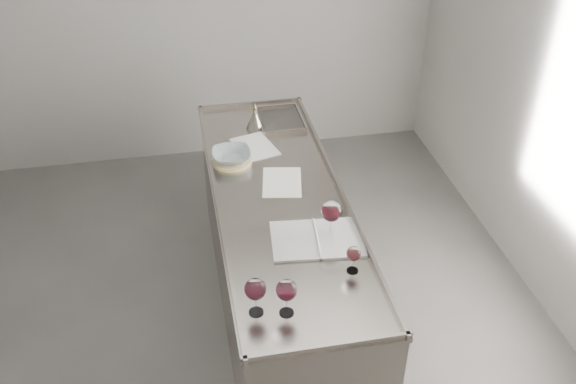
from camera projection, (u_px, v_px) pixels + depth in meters
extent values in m
cube|color=#524F4D|center=(210.00, 357.00, 3.98)|extent=(4.50, 5.00, 0.02)
cube|color=#989693|center=(170.00, 4.00, 5.21)|extent=(4.50, 0.02, 2.80)
cube|color=gray|center=(280.00, 259.00, 4.04)|extent=(0.75, 2.40, 0.92)
cube|color=gray|center=(279.00, 198.00, 3.77)|extent=(0.77, 2.42, 0.02)
cube|color=gray|center=(328.00, 347.00, 2.79)|extent=(0.77, 0.02, 0.03)
cube|color=gray|center=(250.00, 104.00, 4.72)|extent=(0.77, 0.02, 0.03)
cube|color=gray|center=(217.00, 201.00, 3.70)|extent=(0.02, 2.42, 0.03)
cube|color=gray|center=(339.00, 188.00, 3.81)|extent=(0.02, 2.42, 0.03)
cube|color=#595654|center=(280.00, 121.00, 4.54)|extent=(0.30, 0.38, 0.01)
cylinder|color=white|center=(256.00, 312.00, 2.98)|extent=(0.07, 0.07, 0.00)
cylinder|color=white|center=(256.00, 304.00, 2.96)|extent=(0.01, 0.01, 0.10)
ellipsoid|color=white|center=(255.00, 289.00, 2.90)|extent=(0.10, 0.10, 0.11)
cylinder|color=#340710|center=(255.00, 293.00, 2.92)|extent=(0.07, 0.07, 0.02)
cylinder|color=white|center=(287.00, 312.00, 2.98)|extent=(0.07, 0.07, 0.00)
cylinder|color=white|center=(287.00, 305.00, 2.95)|extent=(0.01, 0.01, 0.10)
ellipsoid|color=white|center=(287.00, 290.00, 2.90)|extent=(0.10, 0.10, 0.11)
cylinder|color=#390714|center=(287.00, 294.00, 2.91)|extent=(0.07, 0.07, 0.02)
cylinder|color=white|center=(330.00, 235.00, 3.46)|extent=(0.08, 0.08, 0.00)
cylinder|color=white|center=(331.00, 227.00, 3.43)|extent=(0.01, 0.01, 0.11)
ellipsoid|color=white|center=(331.00, 211.00, 3.37)|extent=(0.11, 0.11, 0.12)
cylinder|color=#3A0710|center=(331.00, 215.00, 3.38)|extent=(0.08, 0.08, 0.03)
cylinder|color=white|center=(352.00, 270.00, 3.22)|extent=(0.06, 0.06, 0.00)
cylinder|color=white|center=(353.00, 264.00, 3.20)|extent=(0.01, 0.01, 0.07)
ellipsoid|color=white|center=(354.00, 254.00, 3.16)|extent=(0.07, 0.07, 0.08)
cylinder|color=#34070B|center=(353.00, 256.00, 3.17)|extent=(0.05, 0.05, 0.02)
cube|color=silver|center=(294.00, 240.00, 3.41)|extent=(0.27, 0.36, 0.01)
cube|color=silver|center=(340.00, 238.00, 3.43)|extent=(0.27, 0.36, 0.01)
cylinder|color=white|center=(317.00, 238.00, 3.42)|extent=(0.05, 0.34, 0.01)
cube|color=white|center=(282.00, 182.00, 3.88)|extent=(0.29, 0.37, 0.00)
cube|color=white|center=(255.00, 146.00, 4.23)|extent=(0.31, 0.38, 0.00)
cylinder|color=beige|center=(232.00, 161.00, 4.07)|extent=(0.29, 0.29, 0.02)
imported|color=#8A9BA0|center=(231.00, 155.00, 4.05)|extent=(0.25, 0.25, 0.06)
cone|color=gray|center=(255.00, 121.00, 4.41)|extent=(0.13, 0.13, 0.11)
cylinder|color=gray|center=(255.00, 112.00, 4.37)|extent=(0.02, 0.02, 0.03)
cylinder|color=#985A2A|center=(255.00, 109.00, 4.36)|extent=(0.03, 0.03, 0.01)
cone|color=gray|center=(255.00, 105.00, 4.35)|extent=(0.02, 0.02, 0.04)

